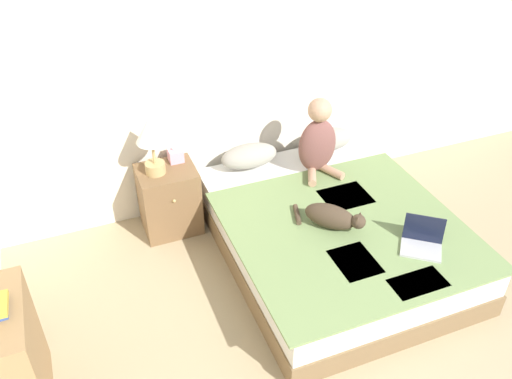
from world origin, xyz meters
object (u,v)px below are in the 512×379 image
pillow_near (249,156)px  laptop_open (422,242)px  person_sitting (318,141)px  cat_tabby (332,217)px  bed (333,235)px  tissue_box (176,155)px  bookshelf (15,359)px  nightstand (169,199)px  pillow_far (326,140)px  table_lamp (151,136)px

pillow_near → laptop_open: 1.67m
person_sitting → cat_tabby: bearing=-108.1°
bed → tissue_box: 1.47m
pillow_near → bookshelf: bearing=-145.2°
bed → nightstand: nightstand is taller
pillow_near → bookshelf: bookshelf is taller
cat_tabby → laptop_open: laptop_open is taller
pillow_near → person_sitting: (0.52, -0.28, 0.20)m
pillow_near → pillow_far: bearing=0.0°
tissue_box → bookshelf: 2.02m
tissue_box → cat_tabby: bearing=-49.8°
bed → tissue_box: bearing=136.8°
pillow_far → tissue_box: 1.41m
pillow_far → cat_tabby: (-0.48, -1.03, -0.01)m
table_lamp → person_sitting: bearing=-9.4°
cat_tabby → nightstand: cat_tabby is taller
tissue_box → bookshelf: (-1.38, -1.46, -0.25)m
pillow_far → pillow_near: bearing=180.0°
tissue_box → laptop_open: bearing=-47.4°
bed → bookshelf: bearing=-168.2°
cat_tabby → table_lamp: (-1.12, 0.97, 0.42)m
table_lamp → bookshelf: 1.87m
nightstand → bookshelf: bearing=-133.0°
person_sitting → cat_tabby: person_sitting is taller
bed → laptop_open: 0.75m
cat_tabby → table_lamp: bearing=-173.7°
person_sitting → bookshelf: person_sitting is taller
tissue_box → pillow_near: bearing=-5.4°
bed → cat_tabby: 0.35m
bed → table_lamp: bearing=145.4°
cat_tabby → tissue_box: size_ratio=3.73×
person_sitting → tissue_box: 1.21m
tissue_box → bed: bearing=-43.2°
pillow_far → cat_tabby: pillow_far is taller
pillow_far → laptop_open: bearing=-89.6°
laptop_open → cat_tabby: bearing=175.2°
bed → table_lamp: (-1.22, 0.84, 0.74)m
pillow_near → tissue_box: bearing=174.6°
pillow_far → table_lamp: table_lamp is taller
person_sitting → table_lamp: bearing=170.6°
bed → pillow_near: (-0.38, 0.90, 0.32)m
bed → pillow_near: pillow_near is taller
cat_tabby → laptop_open: 0.67m
pillow_far → bookshelf: 3.12m
laptop_open → nightstand: bearing=174.7°
pillow_far → nightstand: bearing=-178.1°
cat_tabby → nightstand: bearing=-176.0°
person_sitting → laptop_open: bearing=-78.1°
bed → bookshelf: bookshelf is taller
bed → person_sitting: size_ratio=3.07×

